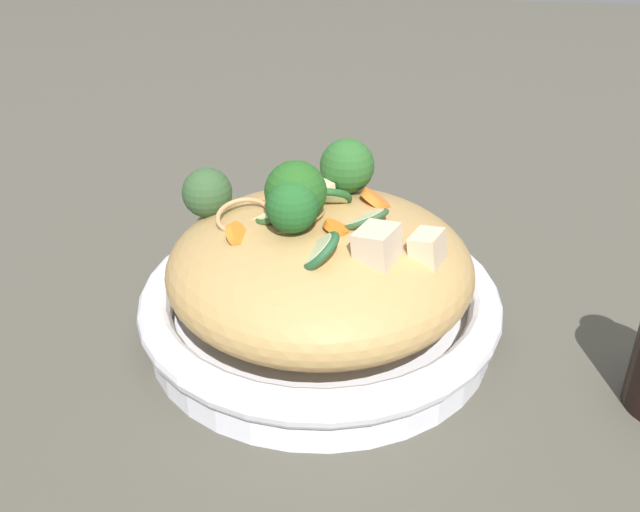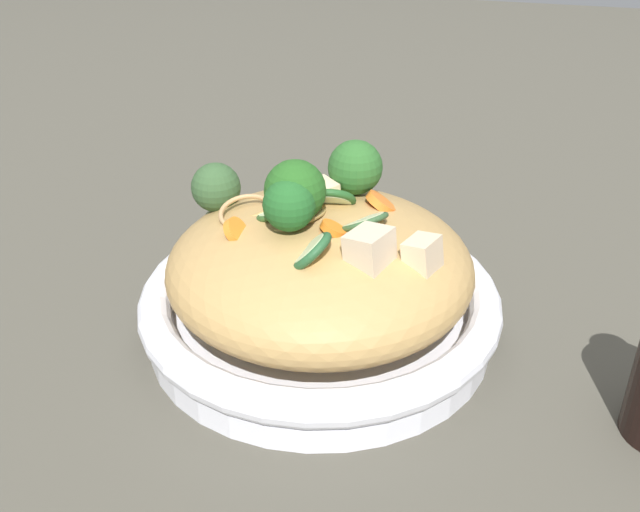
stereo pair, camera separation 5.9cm
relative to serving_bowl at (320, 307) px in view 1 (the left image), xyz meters
The scene contains 7 objects.
ground_plane 0.03m from the serving_bowl, ahead, with size 3.00×3.00×0.00m, color #48453B.
serving_bowl is the anchor object (origin of this frame).
noodle_heap 0.04m from the serving_bowl, 96.04° to the right, with size 0.25×0.25×0.10m.
broccoli_florets 0.11m from the serving_bowl, 117.29° to the right, with size 0.15×0.17×0.08m.
carrot_coins 0.09m from the serving_bowl, 97.75° to the left, with size 0.10×0.17×0.03m.
zucchini_slices 0.09m from the serving_bowl, 42.11° to the left, with size 0.12×0.12×0.04m.
chicken_chunks 0.10m from the serving_bowl, 67.43° to the left, with size 0.12×0.13×0.04m.
Camera 1 is at (0.51, 0.08, 0.38)m, focal length 40.84 mm.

